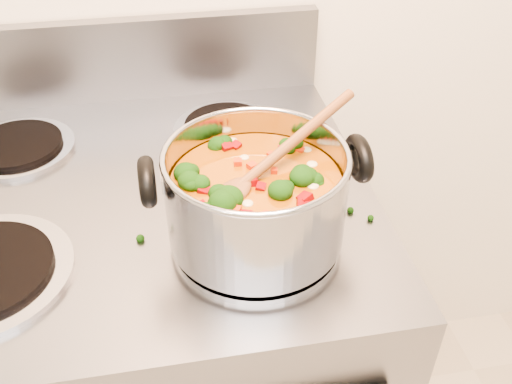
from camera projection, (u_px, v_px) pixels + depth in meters
electric_range at (156, 363)px, 1.19m from camera, size 0.78×0.71×1.08m
stockpot at (257, 197)px, 0.77m from camera, size 0.30×0.25×0.15m
wooden_spoon at (264, 166)px, 0.75m from camera, size 0.24×0.16×0.09m
cooktop_crumbs at (313, 213)px, 0.86m from camera, size 0.26×0.26×0.01m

